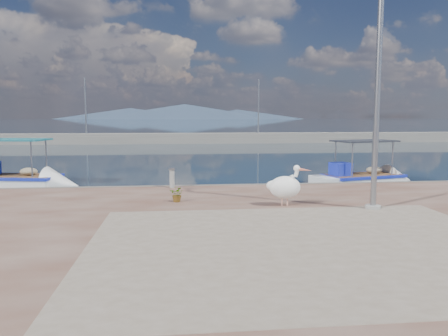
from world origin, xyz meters
TOP-DOWN VIEW (x-y plane):
  - ground at (0.00, 0.00)m, footprint 1400.00×1400.00m
  - quay at (0.00, -6.00)m, footprint 44.00×22.00m
  - quay_patch at (1.00, -3.00)m, footprint 9.00×7.00m
  - breakwater at (-0.00, 40.00)m, footprint 120.00×2.20m
  - mountains at (4.39, 650.00)m, footprint 370.00×280.00m
  - boat_left at (-8.91, 8.70)m, footprint 5.41×2.67m
  - boat_right at (6.78, 7.53)m, footprint 5.22×2.81m
  - pelican at (1.51, 0.88)m, footprint 1.28×0.83m
  - lamp_post at (3.90, 0.24)m, footprint 0.44×0.96m
  - bollard_near at (-1.85, 4.58)m, footprint 0.24×0.24m
  - potted_plant at (-1.66, 1.80)m, footprint 0.55×0.52m

SIDE VIEW (x-z plane):
  - ground at x=0.00m, z-range 0.00..0.00m
  - boat_right at x=6.78m, z-range -1.01..1.38m
  - boat_left at x=-8.91m, z-range -1.05..1.44m
  - quay at x=0.00m, z-range 0.00..0.50m
  - quay_patch at x=1.00m, z-range 0.50..0.51m
  - breakwater at x=0.00m, z-range -3.15..4.35m
  - potted_plant at x=-1.66m, z-range 0.50..0.98m
  - bollard_near at x=-1.85m, z-range 0.53..1.26m
  - pelican at x=1.51m, z-range 0.46..1.68m
  - lamp_post at x=3.90m, z-range 0.30..7.30m
  - mountains at x=4.39m, z-range -1.49..20.51m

